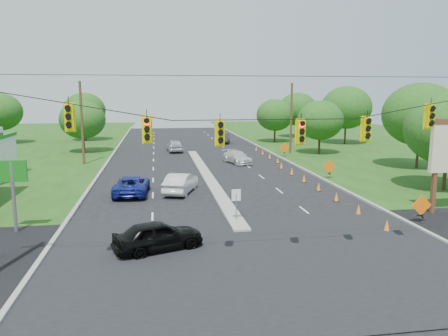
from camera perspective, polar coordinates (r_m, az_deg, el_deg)
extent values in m
plane|color=black|center=(20.98, 4.64, -11.81)|extent=(160.00, 160.00, 0.00)
cube|color=black|center=(20.98, 4.64, -11.81)|extent=(160.00, 14.00, 0.02)
cube|color=gray|center=(49.86, -15.07, 0.51)|extent=(0.25, 110.00, 0.16)
cube|color=gray|center=(51.71, 7.77, 1.08)|extent=(0.25, 110.00, 0.16)
cube|color=gray|center=(40.96, -2.23, -1.11)|extent=(1.00, 34.00, 0.18)
cylinder|color=gray|center=(26.28, 1.60, -5.25)|extent=(0.06, 0.06, 1.80)
cube|color=white|center=(26.09, 1.61, -3.55)|extent=(0.55, 0.04, 0.70)
cylinder|color=black|center=(18.57, 5.66, 7.55)|extent=(24.00, 0.04, 0.04)
cube|color=#FFE201|center=(18.29, -19.56, 6.23)|extent=(0.34, 0.24, 1.00)
cube|color=#FFE201|center=(18.02, -10.02, 4.92)|extent=(0.34, 0.24, 1.00)
cube|color=#FFE201|center=(18.23, -0.51, 4.57)|extent=(0.34, 0.24, 1.00)
cube|color=#FFE201|center=(19.06, 10.00, 4.64)|extent=(0.34, 0.24, 1.00)
cube|color=#FFE201|center=(20.22, 18.10, 4.84)|extent=(0.34, 0.24, 1.00)
cube|color=#FFE201|center=(21.71, 25.30, 6.09)|extent=(0.34, 0.24, 1.00)
cylinder|color=#422D1C|center=(49.69, -18.07, 5.56)|extent=(0.28, 0.28, 9.00)
cylinder|color=#422D1C|center=(56.71, 8.76, 6.38)|extent=(0.28, 0.28, 9.00)
cylinder|color=gray|center=(26.78, -25.77, -3.53)|extent=(0.20, 0.20, 4.00)
cube|color=#146F16|center=(26.50, -26.01, -0.37)|extent=(1.60, 0.15, 1.20)
cube|color=#59331E|center=(31.00, 25.77, -1.45)|extent=(0.25, 0.25, 4.40)
cone|color=orange|center=(26.43, 20.50, -7.03)|extent=(0.32, 0.32, 0.70)
cone|color=orange|center=(29.40, 17.17, -5.18)|extent=(0.32, 0.32, 0.70)
cone|color=orange|center=(32.48, 14.47, -3.65)|extent=(0.32, 0.32, 0.70)
cone|color=orange|center=(35.64, 12.26, -2.39)|extent=(0.32, 0.32, 0.70)
cone|color=orange|center=(38.85, 10.41, -1.33)|extent=(0.32, 0.32, 0.70)
cone|color=orange|center=(42.11, 8.84, -0.43)|extent=(0.32, 0.32, 0.70)
cone|color=orange|center=(45.41, 7.51, 0.33)|extent=(0.32, 0.32, 0.70)
cone|color=orange|center=(48.89, 7.03, 1.01)|extent=(0.32, 0.32, 0.70)
cone|color=orange|center=(52.23, 5.98, 1.59)|extent=(0.32, 0.32, 0.70)
cone|color=orange|center=(55.59, 5.06, 2.09)|extent=(0.32, 0.32, 0.70)
cone|color=orange|center=(58.96, 4.24, 2.54)|extent=(0.32, 0.32, 0.70)
cube|color=black|center=(28.58, 24.31, -5.63)|extent=(0.06, 0.58, 0.26)
cube|color=black|center=(28.58, 24.31, -5.63)|extent=(0.06, 0.58, 0.26)
cube|color=orange|center=(28.44, 24.39, -4.46)|extent=(1.27, 0.05, 1.27)
cube|color=black|center=(40.69, 13.56, -0.66)|extent=(0.06, 0.58, 0.26)
cube|color=black|center=(40.69, 13.56, -0.66)|extent=(0.06, 0.58, 0.26)
cube|color=orange|center=(40.59, 13.59, 0.18)|extent=(1.27, 0.05, 1.27)
cube|color=black|center=(53.73, 7.89, 1.99)|extent=(0.06, 0.58, 0.26)
cube|color=black|center=(53.73, 7.89, 1.99)|extent=(0.06, 0.58, 0.26)
cube|color=orange|center=(53.65, 7.91, 2.63)|extent=(1.27, 0.05, 1.27)
cylinder|color=black|center=(74.96, -27.09, 3.87)|extent=(0.28, 0.28, 2.88)
cylinder|color=black|center=(60.04, -17.84, 3.10)|extent=(0.28, 0.28, 2.52)
ellipsoid|color=#194C14|center=(59.79, -17.99, 6.04)|extent=(5.88, 5.88, 5.04)
cylinder|color=black|center=(75.09, -17.63, 4.49)|extent=(0.28, 0.28, 2.88)
ellipsoid|color=#194C14|center=(74.88, -17.77, 7.17)|extent=(6.72, 6.72, 5.76)
cylinder|color=black|center=(38.87, 26.90, -0.59)|extent=(0.28, 0.28, 2.88)
cylinder|color=black|center=(49.24, 23.96, 1.80)|extent=(0.28, 0.28, 3.24)
ellipsoid|color=#194C14|center=(48.92, 24.28, 6.40)|extent=(7.56, 7.56, 6.48)
cylinder|color=black|center=(57.21, 12.33, 3.04)|extent=(0.28, 0.28, 2.52)
ellipsoid|color=#194C14|center=(56.94, 12.44, 6.12)|extent=(5.88, 5.88, 5.04)
cylinder|color=black|center=(69.44, 15.54, 4.35)|extent=(0.28, 0.28, 3.24)
ellipsoid|color=#194C14|center=(69.21, 15.69, 7.61)|extent=(7.56, 7.56, 6.48)
cylinder|color=black|center=(78.21, 9.53, 5.00)|extent=(0.28, 0.28, 2.88)
ellipsoid|color=#194C14|center=(78.01, 9.60, 7.58)|extent=(6.72, 6.72, 5.76)
cylinder|color=black|center=(69.81, 6.64, 4.37)|extent=(0.28, 0.28, 2.52)
ellipsoid|color=#194C14|center=(69.59, 6.69, 6.89)|extent=(5.88, 5.88, 5.04)
imported|color=black|center=(22.03, -8.60, -8.73)|extent=(4.78, 3.20, 1.51)
imported|color=#BCBCBC|center=(34.26, -5.68, -1.94)|extent=(3.10, 5.08, 1.58)
imported|color=navy|center=(34.27, -11.95, -2.19)|extent=(2.79, 5.47, 1.48)
imported|color=silver|center=(48.64, 1.74, 1.43)|extent=(3.12, 5.01, 1.35)
imported|color=#A7A8B1|center=(58.65, -6.46, 2.92)|extent=(2.24, 4.85, 1.61)
imported|color=#242424|center=(68.44, 0.04, 3.90)|extent=(2.47, 4.81, 1.51)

